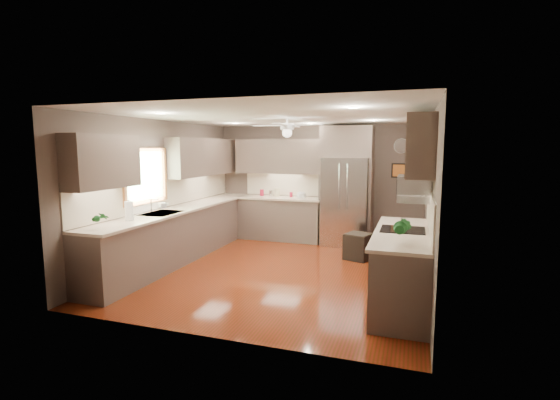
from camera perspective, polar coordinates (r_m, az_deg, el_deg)
The scene contains 28 objects.
floor at distance 6.80m, azimuth 0.20°, elevation -9.87°, with size 5.00×5.00×0.00m, color #4E220A.
ceiling at distance 6.51m, azimuth 0.21°, elevation 11.65°, with size 5.00×5.00×0.00m, color white.
wall_back at distance 8.93m, azimuth 5.23°, elevation 2.43°, with size 4.50×4.50×0.00m, color brown.
wall_front at distance 4.26m, azimuth -10.38°, elevation -3.10°, with size 4.50×4.50×0.00m, color brown.
wall_left at distance 7.54m, azimuth -16.26°, elevation 1.26°, with size 5.00×5.00×0.00m, color brown.
wall_right at distance 6.22m, azimuth 20.31°, elevation -0.16°, with size 5.00×5.00×0.00m, color brown.
canister_a at distance 9.05m, azimuth -2.57°, elevation 1.06°, with size 0.09×0.09×0.14m, color maroon.
canister_b at distance 9.00m, azimuth -1.26°, elevation 0.97°, with size 0.08×0.08×0.13m, color silver.
canister_c at distance 8.96m, azimuth -0.41°, elevation 1.06°, with size 0.12×0.12×0.20m, color beige.
canister_d at distance 8.82m, azimuth 1.57°, elevation 0.76°, with size 0.07×0.07×0.11m, color maroon.
soap_bottle at distance 7.28m, azimuth -16.14°, elevation -0.68°, with size 0.08×0.08×0.18m, color white.
potted_plant_left at distance 5.95m, azimuth -24.11°, elevation -2.27°, with size 0.15×0.10×0.29m, color #164F1E.
potted_plant_right at distance 4.81m, azimuth 16.86°, elevation -3.68°, with size 0.20×0.16×0.36m, color #164F1E.
bowl at distance 8.76m, azimuth 2.99°, elevation 0.49°, with size 0.21×0.21×0.05m, color beige.
left_run at distance 7.62m, azimuth -13.57°, elevation -4.42°, with size 0.65×4.70×1.45m.
back_run at distance 8.94m, azimuth 0.20°, elevation -2.48°, with size 1.85×0.65×1.45m.
uppers at distance 7.41m, azimuth -3.54°, elevation 6.25°, with size 4.50×4.70×0.95m.
window at distance 7.10m, azimuth -18.44°, elevation 3.24°, with size 0.05×1.12×0.92m.
sink at distance 7.00m, azimuth -16.33°, elevation -2.03°, with size 0.50×0.70×0.32m.
refrigerator at distance 8.47m, azimuth 9.31°, elevation 1.68°, with size 1.06×0.75×2.45m.
right_run at distance 5.58m, azimuth 16.88°, elevation -8.87°, with size 0.70×2.20×1.45m.
microwave at distance 5.64m, azimuth 18.31°, elevation 1.56°, with size 0.43×0.55×0.34m.
ceiling_fan at distance 6.79m, azimuth 1.01°, elevation 10.05°, with size 1.18×1.18×0.32m.
recessed_lights at distance 6.90m, azimuth 0.95°, elevation 11.35°, with size 2.84×3.14×0.01m.
wall_clock at distance 8.65m, azimuth 16.71°, elevation 7.30°, with size 0.30×0.03×0.30m.
framed_print at distance 8.66m, azimuth 16.59°, elevation 3.99°, with size 0.36×0.03×0.30m.
stool at distance 7.53m, azimuth 10.96°, elevation -6.41°, with size 0.54×0.54×0.49m.
paper_towel at distance 6.42m, azimuth -20.46°, elevation -1.47°, with size 0.12×0.12×0.31m.
Camera 1 is at (2.03, -6.17, 2.02)m, focal length 26.00 mm.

